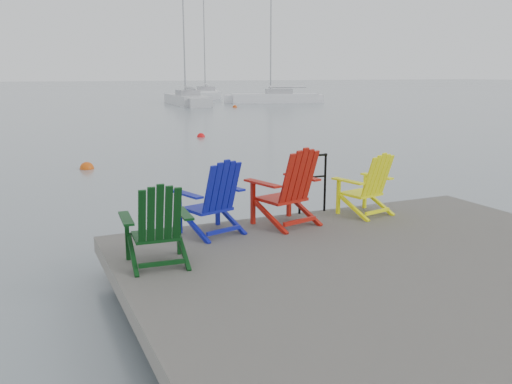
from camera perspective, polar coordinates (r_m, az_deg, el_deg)
name	(u,v)px	position (r m, az deg, el deg)	size (l,w,h in m)	color
ground	(400,306)	(6.49, 14.91, -11.53)	(400.00, 400.00, 0.00)	slate
dock	(402,277)	(6.36, 15.09, -8.67)	(6.00, 5.00, 1.40)	#302E2B
handrail	(313,178)	(8.25, 5.99, 1.52)	(0.48, 0.04, 0.90)	black
chair_green	(157,224)	(6.02, -10.35, -3.34)	(0.79, 0.74, 0.94)	black
chair_blue	(213,197)	(7.10, -4.54, -0.53)	(0.94, 0.89, 1.00)	#0E1492
chair_red	(288,187)	(7.51, 3.42, 0.56)	(1.01, 0.96, 1.09)	#A6150C
chair_yellow	(368,184)	(8.24, 11.68, 0.84)	(0.86, 0.81, 0.94)	#FCFF0E
sailboat_near	(187,100)	(47.71, -7.30, 9.57)	(3.02, 9.01, 12.17)	#BCBCC0
sailboat_mid	(206,94)	(61.28, -5.32, 10.21)	(5.25, 10.48, 13.78)	silver
sailboat_far	(275,99)	(50.24, 2.02, 9.79)	(8.04, 4.23, 10.84)	silver
buoy_a	(87,169)	(15.75, -17.37, 2.34)	(0.39, 0.39, 0.39)	#CB4C0B
buoy_b	(201,137)	(22.81, -5.82, 5.78)	(0.34, 0.34, 0.34)	red
buoy_c	(235,107)	(42.97, -2.24, 8.89)	(0.36, 0.36, 0.36)	#CF430C
buoy_d	(208,104)	(47.24, -5.05, 9.16)	(0.34, 0.34, 0.34)	red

